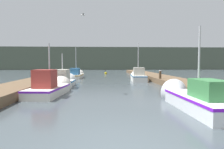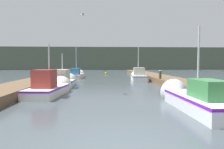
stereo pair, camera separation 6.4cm
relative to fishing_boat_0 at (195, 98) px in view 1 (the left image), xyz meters
The scene contains 14 objects.
ground_plane 5.38m from the fishing_boat_0, 132.52° to the right, with size 200.00×200.00×0.00m.
dock_left 15.48m from the fishing_boat_0, 128.92° to the left, with size 2.71×40.00×0.50m.
dock_right 12.30m from the fishing_boat_0, 78.41° to the left, with size 2.71×40.00×0.50m.
distant_shore_ridge 55.74m from the fishing_boat_0, 93.74° to the left, with size 120.00×16.00×6.40m.
fishing_boat_0 is the anchor object (origin of this frame).
fishing_boat_1 8.25m from the fishing_boat_0, 150.72° to the left, with size 2.02×4.74×3.61m.
fishing_boat_2 10.97m from the fishing_boat_0, 131.16° to the left, with size 1.67×5.18×3.23m.
fishing_boat_3 13.29m from the fishing_boat_0, 90.13° to the left, with size 1.79×4.98×4.43m.
fishing_boat_4 19.37m from the fishing_boat_0, 112.13° to the left, with size 1.72×5.28×4.46m.
mooring_piling_0 21.07m from the fishing_boat_0, 87.12° to the left, with size 0.24×0.24×1.31m.
mooring_piling_1 9.61m from the fishing_boat_0, 82.08° to the left, with size 0.25×0.25×1.26m.
mooring_piling_2 15.31m from the fishing_boat_0, 124.21° to the left, with size 0.33×0.33×1.04m.
channel_buoy 26.69m from the fishing_boat_0, 96.98° to the left, with size 0.45×0.45×0.95m.
seagull_lead 7.94m from the fishing_boat_0, 142.06° to the left, with size 0.30×0.56×0.12m.
Camera 1 is at (-0.48, -4.47, 1.97)m, focal length 32.00 mm.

